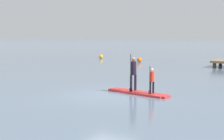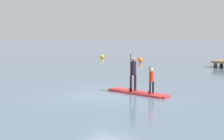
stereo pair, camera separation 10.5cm
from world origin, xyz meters
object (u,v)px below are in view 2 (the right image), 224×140
Objects in this scene: paddler_child_solo at (152,79)px; mooring_buoy_near at (140,60)px; paddleboard_near at (138,93)px; paddler_adult at (133,72)px; mooring_buoy_mid at (102,57)px.

paddler_child_solo reaches higher than mooring_buoy_near.
mooring_buoy_near reaches higher than paddleboard_near.
paddler_child_solo is (1.05, -0.16, -0.27)m from paddler_adult.
paddler_adult is at bearing 172.73° from paddleboard_near.
paddleboard_near is at bearing -51.19° from mooring_buoy_mid.
paddleboard_near is 2.55× the size of paddler_child_solo.
paddler_child_solo is (0.75, -0.12, 0.71)m from paddleboard_near.
paddler_child_solo is at bearing -9.37° from paddleboard_near.
paddleboard_near is at bearing -7.27° from paddler_adult.
paddler_child_solo is at bearing -49.86° from mooring_buoy_mid.
mooring_buoy_near is (-8.25, 14.79, -0.52)m from paddler_child_solo.
mooring_buoy_mid is (-14.09, 16.71, -0.53)m from paddler_child_solo.
paddler_adult is 1.09m from paddler_child_solo.
paddler_adult reaches higher than mooring_buoy_mid.
mooring_buoy_mid is (-5.83, 1.92, -0.01)m from mooring_buoy_near.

